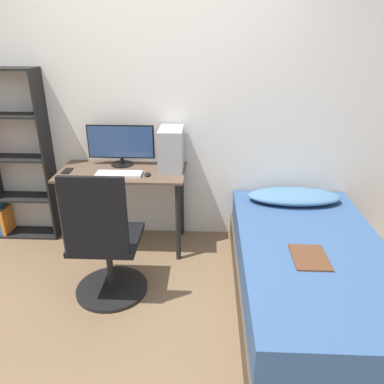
{
  "coord_description": "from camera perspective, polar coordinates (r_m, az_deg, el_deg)",
  "views": [
    {
      "loc": [
        0.45,
        -1.94,
        1.92
      ],
      "look_at": [
        0.32,
        0.76,
        0.75
      ],
      "focal_mm": 35.0,
      "sensor_mm": 36.0,
      "label": 1
    }
  ],
  "objects": [
    {
      "name": "office_chair",
      "position": [
        2.89,
        -13.04,
        -8.8
      ],
      "size": [
        0.56,
        0.56,
        1.06
      ],
      "color": "black",
      "rests_on": "ground_plane"
    },
    {
      "name": "mouse",
      "position": [
        3.26,
        -6.79,
        2.68
      ],
      "size": [
        0.06,
        0.09,
        0.02
      ],
      "color": "black",
      "rests_on": "desk"
    },
    {
      "name": "desk",
      "position": [
        3.46,
        -10.44,
        1.32
      ],
      "size": [
        1.13,
        0.56,
        0.76
      ],
      "color": "brown",
      "rests_on": "ground_plane"
    },
    {
      "name": "pillow",
      "position": [
        3.52,
        15.29,
        -0.64
      ],
      "size": [
        0.84,
        0.36,
        0.11
      ],
      "color": "teal",
      "rests_on": "bed"
    },
    {
      "name": "magazine",
      "position": [
        2.73,
        17.5,
        -9.48
      ],
      "size": [
        0.24,
        0.32,
        0.01
      ],
      "color": "#56331E",
      "rests_on": "bed"
    },
    {
      "name": "phone",
      "position": [
        3.52,
        -18.47,
        3.08
      ],
      "size": [
        0.07,
        0.14,
        0.01
      ],
      "color": "black",
      "rests_on": "desk"
    },
    {
      "name": "keyboard",
      "position": [
        3.31,
        -11.06,
        2.72
      ],
      "size": [
        0.4,
        0.15,
        0.02
      ],
      "color": "silver",
      "rests_on": "desk"
    },
    {
      "name": "monitor",
      "position": [
        3.51,
        -10.79,
        7.2
      ],
      "size": [
        0.62,
        0.21,
        0.37
      ],
      "color": "black",
      "rests_on": "desk"
    },
    {
      "name": "bed",
      "position": [
        3.02,
        17.59,
        -11.76
      ],
      "size": [
        1.1,
        2.04,
        0.48
      ],
      "color": "#4C3D2D",
      "rests_on": "ground_plane"
    },
    {
      "name": "pc_tower",
      "position": [
        3.36,
        -3.16,
        6.61
      ],
      "size": [
        0.21,
        0.35,
        0.37
      ],
      "color": "#99999E",
      "rests_on": "desk"
    },
    {
      "name": "wall_back",
      "position": [
        3.51,
        -4.84,
        12.38
      ],
      "size": [
        8.0,
        0.05,
        2.5
      ],
      "color": "silver",
      "rests_on": "ground_plane"
    },
    {
      "name": "bookshelf",
      "position": [
        3.97,
        -26.64,
        4.21
      ],
      "size": [
        0.66,
        0.24,
        1.63
      ],
      "color": "black",
      "rests_on": "ground_plane"
    },
    {
      "name": "ground_plane",
      "position": [
        2.77,
        -7.96,
        -20.81
      ],
      "size": [
        14.0,
        14.0,
        0.0
      ],
      "primitive_type": "plane",
      "color": "brown"
    }
  ]
}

